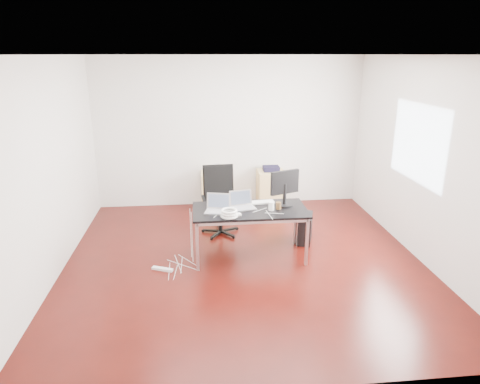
{
  "coord_description": "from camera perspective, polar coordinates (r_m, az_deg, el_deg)",
  "views": [
    {
      "loc": [
        -0.62,
        -5.47,
        2.81
      ],
      "look_at": [
        0.0,
        0.55,
        0.85
      ],
      "focal_mm": 32.0,
      "sensor_mm": 36.0,
      "label": 1
    }
  ],
  "objects": [
    {
      "name": "wastebasket",
      "position": [
        7.96,
        -2.47,
        -1.68
      ],
      "size": [
        0.32,
        0.32,
        0.28
      ],
      "primitive_type": "cylinder",
      "rotation": [
        0.0,
        0.0,
        0.42
      ],
      "color": "black",
      "rests_on": "ground"
    },
    {
      "name": "laptop_left",
      "position": [
        5.92,
        -2.98,
        -2.06
      ],
      "size": [
        0.38,
        0.32,
        0.23
      ],
      "rotation": [
        0.0,
        0.0,
        -0.24
      ],
      "color": "silver",
      "rests_on": "desk"
    },
    {
      "name": "keyboard",
      "position": [
        6.26,
        2.57,
        -1.39
      ],
      "size": [
        0.45,
        0.19,
        0.02
      ],
      "primitive_type": "cube",
      "rotation": [
        0.0,
        0.0,
        0.11
      ],
      "color": "white",
      "rests_on": "desk"
    },
    {
      "name": "monitor",
      "position": [
        6.13,
        5.98,
        0.8
      ],
      "size": [
        0.44,
        0.26,
        0.51
      ],
      "rotation": [
        0.0,
        0.0,
        0.39
      ],
      "color": "black",
      "rests_on": "desk"
    },
    {
      "name": "filing_cabinet_right",
      "position": [
        8.2,
        4.11,
        0.43
      ],
      "size": [
        0.5,
        0.5,
        0.7
      ],
      "primitive_type": "cube",
      "color": "tan",
      "rests_on": "ground"
    },
    {
      "name": "cable_coil",
      "position": [
        5.71,
        -1.45,
        -2.86
      ],
      "size": [
        0.24,
        0.24,
        0.11
      ],
      "rotation": [
        0.0,
        0.0,
        0.37
      ],
      "color": "white",
      "rests_on": "desk"
    },
    {
      "name": "cup_white",
      "position": [
        5.97,
        4.19,
        -1.88
      ],
      "size": [
        0.1,
        0.1,
        0.12
      ],
      "primitive_type": "cylinder",
      "rotation": [
        0.0,
        0.0,
        -0.29
      ],
      "color": "white",
      "rests_on": "desk"
    },
    {
      "name": "power_adapter",
      "position": [
        5.78,
        -0.24,
        -3.02
      ],
      "size": [
        0.09,
        0.09,
        0.03
      ],
      "primitive_type": "cube",
      "rotation": [
        0.0,
        0.0,
        0.29
      ],
      "color": "white",
      "rests_on": "desk"
    },
    {
      "name": "pc_tower",
      "position": [
        6.77,
        8.66,
        -4.78
      ],
      "size": [
        0.33,
        0.49,
        0.44
      ],
      "primitive_type": "cube",
      "rotation": [
        0.0,
        0.0,
        -0.33
      ],
      "color": "black",
      "rests_on": "ground"
    },
    {
      "name": "navy_garment",
      "position": [
        8.11,
        4.17,
        3.13
      ],
      "size": [
        0.3,
        0.24,
        0.09
      ],
      "primitive_type": "cube",
      "rotation": [
        0.0,
        0.0,
        -0.0
      ],
      "color": "black",
      "rests_on": "filing_cabinet_right"
    },
    {
      "name": "power_strip",
      "position": [
        6.01,
        -10.3,
        -10.08
      ],
      "size": [
        0.3,
        0.17,
        0.04
      ],
      "primitive_type": "cube",
      "rotation": [
        0.0,
        0.0,
        -0.39
      ],
      "color": "white",
      "rests_on": "ground"
    },
    {
      "name": "filing_cabinet_left",
      "position": [
        8.09,
        -3.39,
        0.2
      ],
      "size": [
        0.5,
        0.5,
        0.7
      ],
      "primitive_type": "cube",
      "color": "tan",
      "rests_on": "ground"
    },
    {
      "name": "cup_brown",
      "position": [
        6.03,
        5.15,
        -1.81
      ],
      "size": [
        0.1,
        0.1,
        0.1
      ],
      "primitive_type": "cylinder",
      "rotation": [
        0.0,
        0.0,
        -0.38
      ],
      "color": "brown",
      "rests_on": "desk"
    },
    {
      "name": "speaker",
      "position": [
        7.95,
        -3.04,
        3.18
      ],
      "size": [
        0.09,
        0.08,
        0.18
      ],
      "primitive_type": "cube",
      "rotation": [
        0.0,
        0.0,
        0.03
      ],
      "color": "#9E9E9E",
      "rests_on": "filing_cabinet_left"
    },
    {
      "name": "laptop_right",
      "position": [
        6.05,
        0.31,
        -1.59
      ],
      "size": [
        0.38,
        0.32,
        0.23
      ],
      "rotation": [
        0.0,
        0.0,
        0.24
      ],
      "color": "silver",
      "rests_on": "desk"
    },
    {
      "name": "office_chair",
      "position": [
        6.93,
        -2.74,
        -0.64
      ],
      "size": [
        0.51,
        0.53,
        1.08
      ],
      "rotation": [
        0.0,
        0.0,
        0.06
      ],
      "color": "black",
      "rests_on": "ground"
    },
    {
      "name": "desk",
      "position": [
        6.03,
        1.32,
        -2.76
      ],
      "size": [
        1.6,
        0.8,
        0.73
      ],
      "color": "black",
      "rests_on": "ground"
    },
    {
      "name": "room_shell",
      "position": [
        5.69,
        0.93,
        3.63
      ],
      "size": [
        5.0,
        5.0,
        5.0
      ],
      "color": "#320805",
      "rests_on": "ground"
    }
  ]
}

